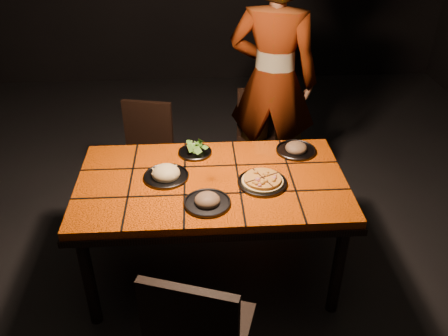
{
  "coord_description": "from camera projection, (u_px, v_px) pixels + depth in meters",
  "views": [
    {
      "loc": [
        -0.07,
        -2.35,
        2.32
      ],
      "look_at": [
        0.08,
        0.01,
        0.82
      ],
      "focal_mm": 38.0,
      "sensor_mm": 36.0,
      "label": 1
    }
  ],
  "objects": [
    {
      "name": "diner",
      "position": [
        273.0,
        81.0,
        3.63
      ],
      "size": [
        0.79,
        0.63,
        1.88
      ],
      "primitive_type": "imported",
      "rotation": [
        0.0,
        0.0,
        2.84
      ],
      "color": "brown",
      "rests_on": "ground"
    },
    {
      "name": "chair_far_right",
      "position": [
        261.0,
        135.0,
        3.85
      ],
      "size": [
        0.4,
        0.4,
        0.85
      ],
      "rotation": [
        0.0,
        0.0,
        -0.06
      ],
      "color": "black",
      "rests_on": "ground"
    },
    {
      "name": "chair_near",
      "position": [
        198.0,
        335.0,
        2.14
      ],
      "size": [
        0.54,
        0.54,
        0.94
      ],
      "rotation": [
        0.0,
        0.0,
        2.83
      ],
      "color": "black",
      "rests_on": "ground"
    },
    {
      "name": "plate_pizza",
      "position": [
        262.0,
        181.0,
        2.78
      ],
      "size": [
        0.33,
        0.33,
        0.04
      ],
      "color": "#323337",
      "rests_on": "dining_table"
    },
    {
      "name": "room_shell",
      "position": [
        209.0,
        58.0,
        2.42
      ],
      "size": [
        6.04,
        7.04,
        3.08
      ],
      "color": "black",
      "rests_on": "ground"
    },
    {
      "name": "plate_pasta",
      "position": [
        166.0,
        174.0,
        2.83
      ],
      "size": [
        0.27,
        0.27,
        0.09
      ],
      "color": "#323337",
      "rests_on": "dining_table"
    },
    {
      "name": "plate_mushroom_b",
      "position": [
        296.0,
        148.0,
        3.09
      ],
      "size": [
        0.26,
        0.26,
        0.09
      ],
      "color": "#323337",
      "rests_on": "dining_table"
    },
    {
      "name": "chair_far_left",
      "position": [
        146.0,
        150.0,
        3.65
      ],
      "size": [
        0.45,
        0.45,
        0.84
      ],
      "rotation": [
        0.0,
        0.0,
        -0.21
      ],
      "color": "black",
      "rests_on": "ground"
    },
    {
      "name": "dining_table",
      "position": [
        212.0,
        190.0,
        2.87
      ],
      "size": [
        1.62,
        0.92,
        0.75
      ],
      "color": "#DB5006",
      "rests_on": "ground"
    },
    {
      "name": "plate_salad",
      "position": [
        195.0,
        150.0,
        3.07
      ],
      "size": [
        0.22,
        0.22,
        0.07
      ],
      "color": "#323337",
      "rests_on": "dining_table"
    },
    {
      "name": "plate_mushroom_a",
      "position": [
        207.0,
        201.0,
        2.6
      ],
      "size": [
        0.26,
        0.26,
        0.09
      ],
      "color": "#323337",
      "rests_on": "dining_table"
    }
  ]
}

